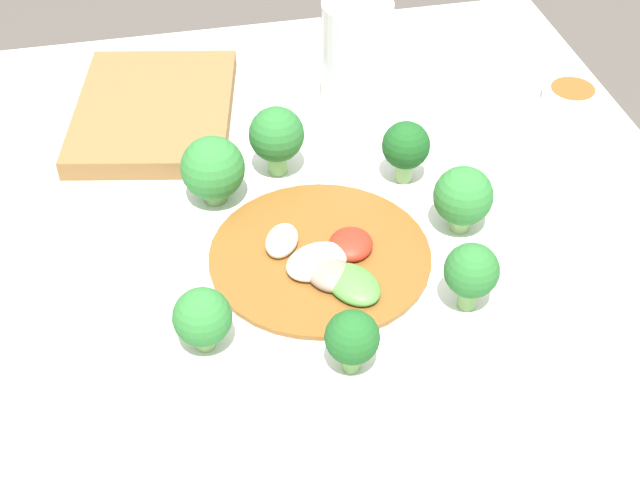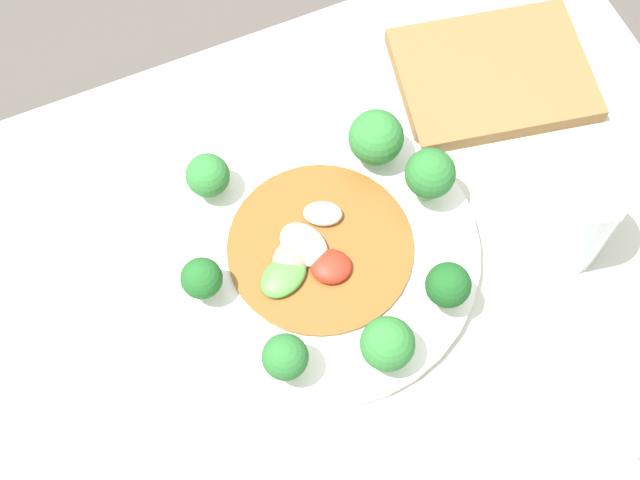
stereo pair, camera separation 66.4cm
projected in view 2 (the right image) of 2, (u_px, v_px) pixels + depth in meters
name	position (u px, v px, depth m)	size (l,w,h in m)	color
ground_plane	(329.00, 440.00, 1.52)	(8.00, 8.00, 0.00)	#4C4742
table	(332.00, 384.00, 1.21)	(0.87, 0.65, 0.70)	#B7BCAD
plate	(320.00, 252.00, 0.89)	(0.32, 0.32, 0.02)	white
broccoli_southeast	(208.00, 176.00, 0.89)	(0.04, 0.04, 0.05)	#89B76B
broccoli_north	(387.00, 344.00, 0.81)	(0.05, 0.05, 0.06)	#89B76B
broccoli_southwest	(376.00, 138.00, 0.90)	(0.06, 0.06, 0.06)	#70A356
broccoli_northeast	(285.00, 357.00, 0.80)	(0.04, 0.04, 0.06)	#70A356
broccoli_east	(202.00, 279.00, 0.84)	(0.04, 0.04, 0.05)	#70A356
broccoli_northwest	(448.00, 286.00, 0.83)	(0.04, 0.04, 0.06)	#89B76B
broccoli_west	(430.00, 174.00, 0.88)	(0.05, 0.05, 0.07)	#7AAD5B
stirfry_center	(313.00, 250.00, 0.88)	(0.19, 0.19, 0.02)	brown
drinking_glass	(578.00, 217.00, 0.85)	(0.07, 0.07, 0.12)	silver
cutting_board	(493.00, 75.00, 0.98)	(0.23, 0.19, 0.02)	brown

